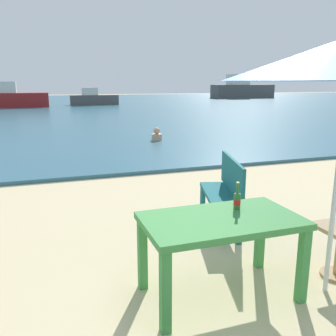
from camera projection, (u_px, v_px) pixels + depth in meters
name	position (u px, v px, depth m)	size (l,w,h in m)	color
ground_plane	(317.00, 300.00, 3.32)	(120.00, 120.00, 0.00)	beige
sea_water	(69.00, 105.00, 30.94)	(120.00, 50.00, 0.08)	#2D6075
picnic_table_green	(221.00, 229.00, 3.27)	(1.40, 0.80, 0.76)	#3D8C42
beer_bottle_amber	(237.00, 200.00, 3.44)	(0.07, 0.07, 0.26)	#2D662D
bench_teal_center	(225.00, 189.00, 4.89)	(0.67, 1.25, 0.95)	#196066
swimmer_person	(157.00, 135.00, 12.00)	(0.34, 0.34, 0.41)	tan
boat_cargo_ship	(94.00, 99.00, 30.90)	(3.95, 1.08, 1.44)	#4C4C4C
boat_tanker	(242.00, 90.00, 44.50)	(7.67, 2.09, 2.79)	#4C4C4C
boat_ferry	(11.00, 98.00, 27.62)	(5.25, 1.43, 1.91)	maroon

